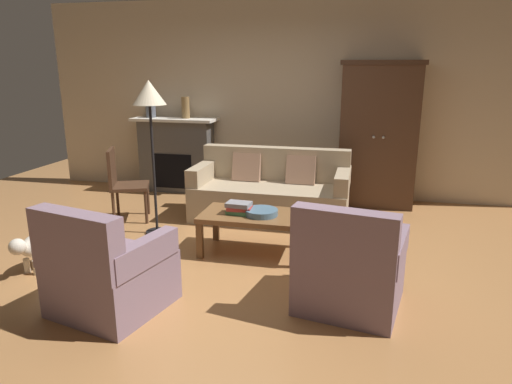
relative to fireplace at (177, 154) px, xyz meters
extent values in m
plane|color=#B27A47|center=(1.55, -2.30, -0.57)|extent=(9.60, 9.60, 0.00)
cube|color=beige|center=(1.55, 0.25, 0.83)|extent=(7.20, 0.10, 2.80)
cube|color=#4C4947|center=(0.00, 0.00, -0.03)|extent=(1.10, 0.36, 1.08)
cube|color=black|center=(0.00, -0.18, -0.23)|extent=(0.60, 0.01, 0.52)
cube|color=white|center=(0.00, -0.02, 0.53)|extent=(1.26, 0.48, 0.04)
cube|color=#472D1E|center=(2.95, -0.08, 0.37)|extent=(1.00, 0.52, 1.88)
cube|color=#3C271A|center=(2.95, -0.08, 1.34)|extent=(1.06, 0.55, 0.06)
sphere|color=#ADAFB5|center=(2.89, -0.35, 0.41)|extent=(0.04, 0.04, 0.04)
sphere|color=#ADAFB5|center=(3.01, -0.35, 0.41)|extent=(0.04, 0.04, 0.04)
cube|color=tan|center=(1.67, -1.07, -0.35)|extent=(1.91, 0.86, 0.44)
cube|color=tan|center=(1.67, -0.73, 0.08)|extent=(1.90, 0.20, 0.42)
cube|color=tan|center=(0.79, -1.06, -0.02)|extent=(0.17, 0.80, 0.22)
cube|color=tan|center=(2.55, -1.08, -0.02)|extent=(0.17, 0.80, 0.22)
cube|color=#9E755B|center=(1.32, -0.87, 0.04)|extent=(0.36, 0.19, 0.37)
cube|color=#9E755B|center=(2.02, -0.87, 0.04)|extent=(0.36, 0.19, 0.37)
cube|color=brown|center=(1.74, -2.16, -0.17)|extent=(1.10, 0.60, 0.05)
cube|color=brown|center=(1.23, -2.42, -0.38)|extent=(0.06, 0.06, 0.37)
cube|color=brown|center=(2.25, -2.42, -0.38)|extent=(0.06, 0.06, 0.37)
cube|color=brown|center=(1.23, -1.90, -0.38)|extent=(0.06, 0.06, 0.37)
cube|color=brown|center=(2.25, -1.90, -0.38)|extent=(0.06, 0.06, 0.37)
cylinder|color=slate|center=(1.81, -2.19, -0.12)|extent=(0.33, 0.33, 0.06)
cube|color=#427A4C|center=(1.58, -2.19, -0.13)|extent=(0.25, 0.19, 0.04)
cube|color=#B73833|center=(1.58, -2.19, -0.09)|extent=(0.25, 0.18, 0.04)
cube|color=gray|center=(1.57, -2.19, -0.05)|extent=(0.25, 0.19, 0.04)
cylinder|color=#565B66|center=(-0.38, -0.02, 0.65)|extent=(0.15, 0.15, 0.19)
cylinder|color=olive|center=(0.18, -0.02, 0.71)|extent=(0.12, 0.12, 0.31)
cube|color=gray|center=(0.90, -3.49, -0.36)|extent=(0.92, 0.92, 0.42)
cube|color=gray|center=(0.83, -3.79, 0.08)|extent=(0.78, 0.33, 0.46)
cube|color=gray|center=(1.22, -3.57, -0.05)|extent=(0.28, 0.71, 0.20)
cube|color=gray|center=(0.58, -3.41, -0.05)|extent=(0.28, 0.71, 0.20)
cube|color=gray|center=(2.71, -3.01, -0.36)|extent=(0.89, 0.89, 0.42)
cube|color=gray|center=(2.66, -3.32, 0.08)|extent=(0.78, 0.30, 0.46)
cube|color=gray|center=(3.04, -3.07, -0.05)|extent=(0.25, 0.71, 0.20)
cube|color=gray|center=(2.39, -2.95, -0.05)|extent=(0.25, 0.71, 0.20)
cube|color=#472D1E|center=(-0.01, -1.46, -0.14)|extent=(0.57, 0.57, 0.04)
cylinder|color=#472D1E|center=(0.23, -1.57, -0.36)|extent=(0.04, 0.04, 0.41)
cylinder|color=#472D1E|center=(0.09, -1.21, -0.36)|extent=(0.04, 0.04, 0.41)
cylinder|color=#472D1E|center=(-0.12, -1.71, -0.36)|extent=(0.04, 0.04, 0.41)
cylinder|color=#472D1E|center=(-0.26, -1.36, -0.36)|extent=(0.04, 0.04, 0.41)
cube|color=#472D1E|center=(-0.20, -1.54, 0.11)|extent=(0.20, 0.42, 0.45)
cylinder|color=black|center=(0.50, -1.84, -0.56)|extent=(0.26, 0.26, 0.02)
cylinder|color=black|center=(0.50, -1.84, 0.17)|extent=(0.03, 0.03, 1.48)
cone|color=beige|center=(0.50, -1.84, 1.02)|extent=(0.36, 0.36, 0.26)
ellipsoid|color=beige|center=(-0.15, -2.99, -0.32)|extent=(0.25, 0.42, 0.22)
sphere|color=beige|center=(-0.18, -3.23, -0.26)|extent=(0.15, 0.15, 0.15)
cylinder|color=beige|center=(-0.11, -3.12, -0.50)|extent=(0.06, 0.06, 0.14)
cylinder|color=beige|center=(-0.22, -3.11, -0.50)|extent=(0.06, 0.06, 0.14)
cylinder|color=beige|center=(-0.08, -2.88, -0.50)|extent=(0.06, 0.06, 0.14)
cylinder|color=beige|center=(-0.19, -2.87, -0.50)|extent=(0.06, 0.06, 0.14)
sphere|color=beige|center=(-0.12, -2.77, -0.30)|extent=(0.06, 0.06, 0.06)
camera|label=1|loc=(2.73, -6.43, 1.27)|focal=32.05mm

